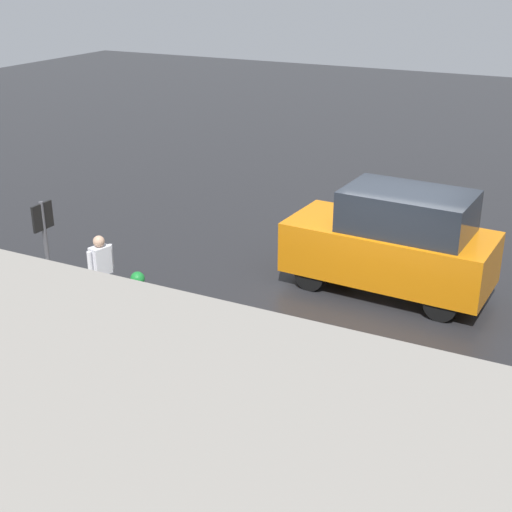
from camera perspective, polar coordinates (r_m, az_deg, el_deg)
name	(u,v)px	position (r m, az deg, el deg)	size (l,w,h in m)	color
ground_plane	(381,300)	(13.75, 9.95, -3.51)	(60.00, 60.00, 0.00)	black
kerb_strip	(289,416)	(10.31, 2.67, -12.68)	(24.00, 3.20, 0.04)	gray
moving_hatchback	(394,242)	(13.77, 10.95, 1.14)	(3.98, 1.90, 2.06)	orange
fire_hydrant	(139,292)	(13.10, -9.38, -2.89)	(0.42, 0.31, 0.80)	#197A2D
pedestrian	(101,262)	(13.79, -12.32, -0.50)	(0.32, 0.55, 1.22)	silver
metal_railing	(322,491)	(8.04, 5.31, -18.24)	(10.09, 0.04, 1.05)	#B7BABF
sign_post	(47,249)	(12.19, -16.41, 0.51)	(0.07, 0.44, 2.40)	#4C4C51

